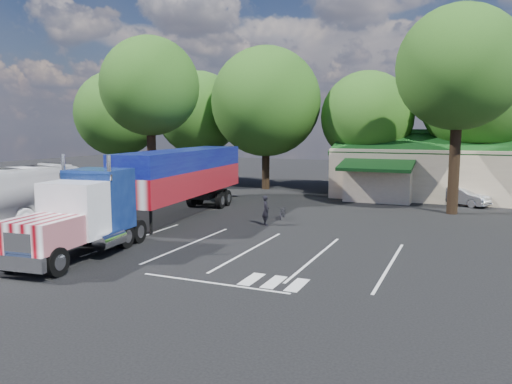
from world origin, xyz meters
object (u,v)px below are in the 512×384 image
at_px(semi_truck, 163,181).
at_px(woman, 266,210).
at_px(silver_sedan, 462,196).
at_px(bicycle, 283,212).

distance_m(semi_truck, woman, 6.28).
height_order(semi_truck, woman, semi_truck).
xyz_separation_m(semi_truck, silver_sedan, (16.10, 14.74, -1.87)).
xyz_separation_m(woman, silver_sedan, (10.40, 12.68, -0.21)).
bearing_deg(silver_sedan, semi_truck, 161.87).
relative_size(bicycle, silver_sedan, 0.39).
bearing_deg(woman, silver_sedan, -74.05).
bearing_deg(silver_sedan, bicycle, 164.85).
distance_m(bicycle, silver_sedan, 14.55).
height_order(bicycle, silver_sedan, silver_sedan).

